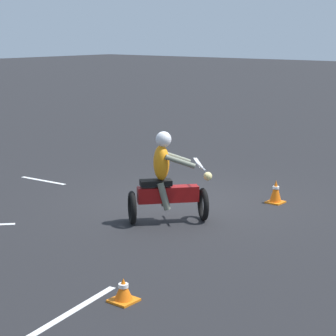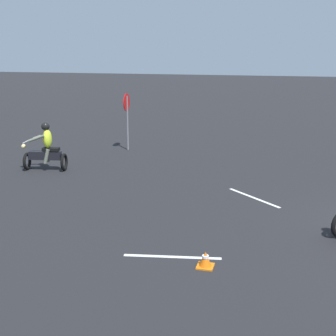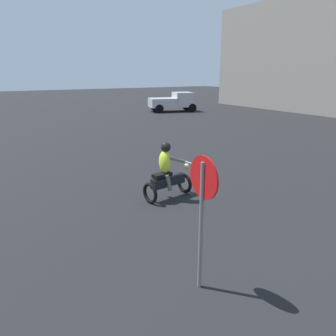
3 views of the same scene
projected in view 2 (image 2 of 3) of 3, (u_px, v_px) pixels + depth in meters
The scene contains 5 objects.
motorcycle_rider_background at pixel (46, 150), 15.82m from camera, with size 0.86×1.55×1.66m.
stop_sign at pixel (127, 110), 18.77m from camera, with size 0.70×0.08×2.30m.
traffic_cone_near_right at pixel (205, 260), 8.94m from camera, with size 0.32×0.32×0.32m.
lane_stripe_ne at pixel (254, 198), 13.09m from camera, with size 0.10×2.03×0.01m, color silver.
lane_stripe_n at pixel (172, 257), 9.41m from camera, with size 0.10×1.97×0.01m, color silver.
Camera 2 is at (-10.50, 3.16, 4.10)m, focal length 50.00 mm.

